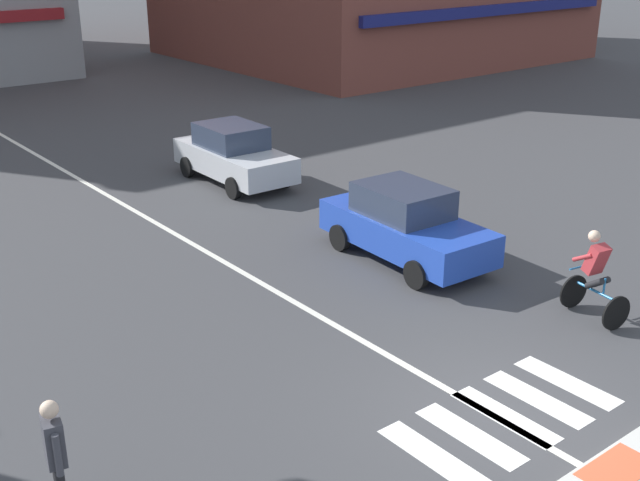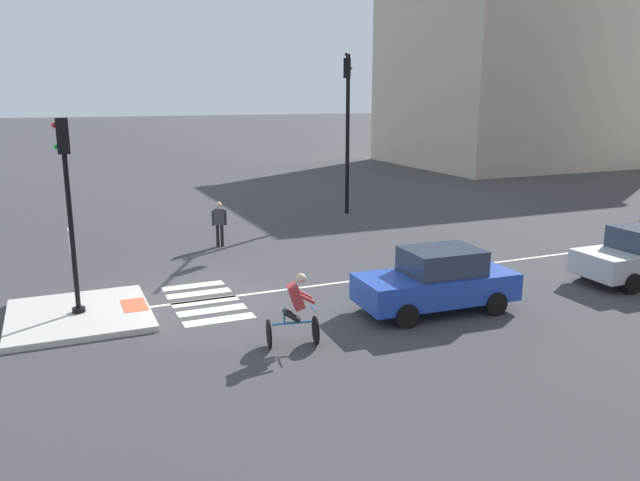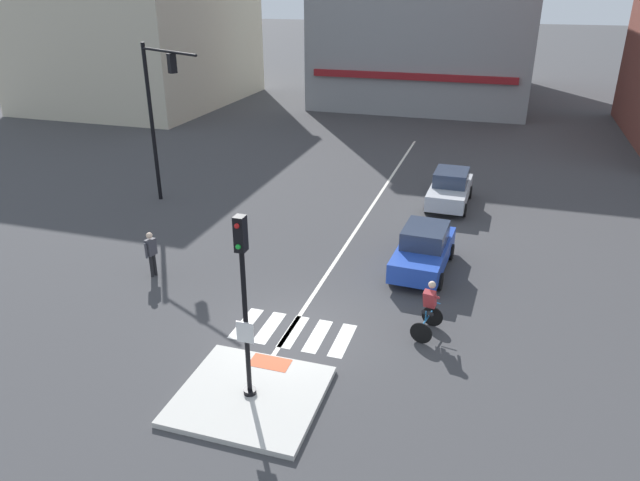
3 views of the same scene
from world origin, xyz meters
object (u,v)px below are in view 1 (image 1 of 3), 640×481
Objects in this scene: car_silver_eastbound_far at (234,154)px; pedestrian_at_curb_left at (55,451)px; car_blue_eastbound_mid at (405,224)px; cyclist at (595,274)px.

pedestrian_at_curb_left is (-9.28, -10.53, 0.17)m from car_silver_eastbound_far.
car_blue_eastbound_mid is at bearing -91.57° from car_silver_eastbound_far.
car_silver_eastbound_far is at bearing 48.61° from pedestrian_at_curb_left.
pedestrian_at_curb_left is at bearing -131.39° from car_silver_eastbound_far.
cyclist reaches higher than car_silver_eastbound_far.
car_blue_eastbound_mid is (-0.20, -7.15, 0.00)m from car_silver_eastbound_far.
car_blue_eastbound_mid is 2.49× the size of cyclist.
car_blue_eastbound_mid is 2.50× the size of pedestrian_at_curb_left.
cyclist is 9.87m from pedestrian_at_curb_left.
car_silver_eastbound_far is 7.16m from car_blue_eastbound_mid.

